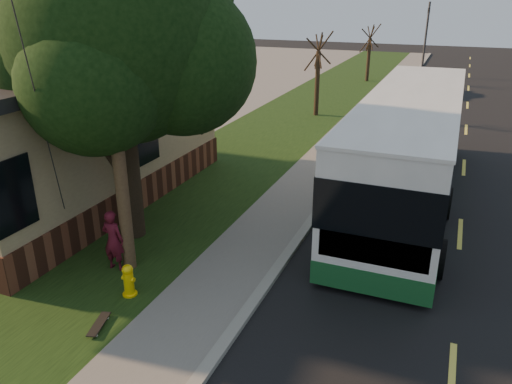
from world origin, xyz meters
TOP-DOWN VIEW (x-y plane):
  - ground at (0.00, 0.00)m, footprint 120.00×120.00m
  - road at (4.00, 10.00)m, footprint 8.00×80.00m
  - curb at (0.00, 10.00)m, footprint 0.25×80.00m
  - sidewalk at (-1.00, 10.00)m, footprint 2.00×80.00m
  - grass_verge at (-4.50, 10.00)m, footprint 5.00×80.00m
  - building_lot at (-14.50, 10.00)m, footprint 15.00×80.00m
  - fire_hydrant at (-2.60, 0.00)m, footprint 0.32×0.32m
  - utility_pole at (-3.31, 0.99)m, footprint 2.86×3.21m
  - leafy_tree at (-4.17, 2.65)m, footprint 6.30×6.00m
  - bare_tree_near at (-3.50, 18.00)m, footprint 1.38×1.21m
  - bare_tree_far at (-3.00, 30.00)m, footprint 1.38×1.21m
  - traffic_signal at (0.50, 34.00)m, footprint 0.18×0.22m
  - transit_bus at (2.23, 7.94)m, footprint 2.87×12.42m
  - skateboarder at (-3.56, 0.81)m, footprint 0.55×0.37m
  - skateboard_main at (-2.50, -1.17)m, footprint 0.41×0.81m
  - dumpster at (-7.02, 5.99)m, footprint 1.62×1.37m
  - distant_car at (1.93, 26.76)m, footprint 1.69×3.94m

SIDE VIEW (x-z plane):
  - ground at x=0.00m, z-range 0.00..0.00m
  - road at x=4.00m, z-range 0.00..0.01m
  - building_lot at x=-14.50m, z-range 0.00..0.04m
  - grass_verge at x=-4.50m, z-range 0.00..0.07m
  - sidewalk at x=-1.00m, z-range 0.00..0.08m
  - curb at x=0.00m, z-range 0.00..0.12m
  - skateboard_main at x=-2.50m, z-range 0.09..0.16m
  - fire_hydrant at x=-2.60m, z-range 0.06..0.80m
  - distant_car at x=1.93m, z-range 0.00..1.32m
  - dumpster at x=-7.02m, z-range 0.04..1.33m
  - skateboarder at x=-3.56m, z-range 0.07..1.57m
  - transit_bus at x=2.23m, z-range 0.11..3.47m
  - bare_tree_far at x=-3.00m, z-range -0.01..4.02m
  - bare_tree_near at x=-3.50m, z-range 0.00..4.30m
  - traffic_signal at x=0.50m, z-range 0.41..5.91m
  - utility_pole at x=-3.31m, z-range 0.10..9.17m
  - leafy_tree at x=-4.17m, z-range 1.27..9.07m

